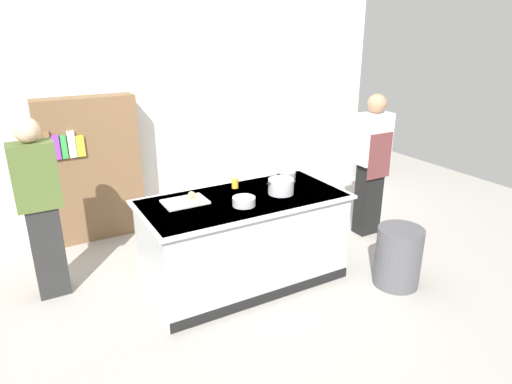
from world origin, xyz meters
TOP-DOWN VIEW (x-y plane):
  - ground_plane at (0.00, 0.00)m, footprint 10.00×10.00m
  - back_wall at (0.00, 2.10)m, footprint 6.40×0.12m
  - counter_island at (0.00, -0.00)m, footprint 1.98×0.98m
  - cutting_board at (-0.53, 0.16)m, footprint 0.40×0.28m
  - onion at (-0.45, 0.18)m, footprint 0.07×0.07m
  - stock_pot at (0.38, -0.07)m, footprint 0.32×0.25m
  - sauce_pan at (0.62, 0.21)m, footprint 0.25×0.19m
  - mixing_bowl at (-0.09, -0.17)m, footprint 0.21×0.21m
  - juice_cup at (0.06, 0.29)m, footprint 0.07×0.07m
  - trash_bin at (1.29, -0.81)m, footprint 0.44×0.44m
  - person_chef at (1.87, 0.25)m, footprint 0.38×0.25m
  - person_guest at (-1.71, 0.71)m, footprint 0.38×0.24m
  - bookshelf at (-1.06, 1.80)m, footprint 1.10×0.31m

SIDE VIEW (x-z plane):
  - ground_plane at x=0.00m, z-range 0.00..0.00m
  - trash_bin at x=1.29m, z-range 0.00..0.61m
  - counter_island at x=0.00m, z-range 0.02..0.92m
  - bookshelf at x=-1.06m, z-range 0.00..1.70m
  - cutting_board at x=-0.53m, z-range 0.90..0.92m
  - person_guest at x=-1.71m, z-range 0.05..1.77m
  - person_chef at x=1.87m, z-range 0.05..1.77m
  - mixing_bowl at x=-0.09m, z-range 0.90..0.98m
  - juice_cup at x=0.06m, z-range 0.90..1.00m
  - sauce_pan at x=0.62m, z-range 0.90..1.01m
  - onion at x=-0.45m, z-range 0.92..0.99m
  - stock_pot at x=0.38m, z-range 0.90..1.05m
  - back_wall at x=0.00m, z-range 0.00..3.00m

